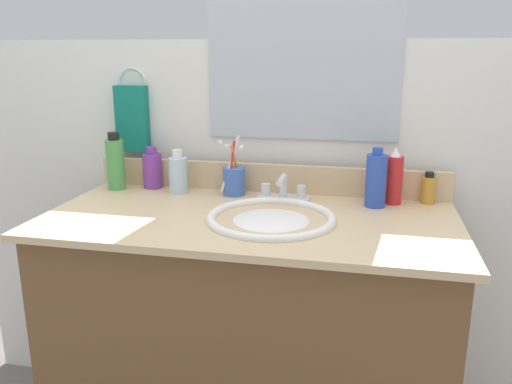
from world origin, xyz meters
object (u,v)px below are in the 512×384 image
at_px(hand_towel, 132,119).
at_px(bottle_oil_amber, 428,189).
at_px(bottle_toner_green, 115,163).
at_px(faucet, 283,192).
at_px(bottle_gel_clear, 178,174).
at_px(cup_blue_plastic, 234,180).
at_px(bottle_cream_purple, 152,170).
at_px(bottle_shampoo_blue, 376,180).
at_px(bottle_spray_red, 394,178).

relative_size(hand_towel, bottle_oil_amber, 2.29).
bearing_deg(bottle_toner_green, faucet, -2.03).
distance_m(bottle_gel_clear, cup_blue_plastic, 0.18).
xyz_separation_m(faucet, bottle_cream_purple, (-0.45, 0.06, 0.03)).
bearing_deg(cup_blue_plastic, bottle_shampoo_blue, -4.94).
xyz_separation_m(hand_towel, bottle_gel_clear, (0.19, -0.10, -0.16)).
bearing_deg(hand_towel, bottle_cream_purple, -32.36).
xyz_separation_m(hand_towel, cup_blue_plastic, (0.37, -0.08, -0.17)).
bearing_deg(bottle_oil_amber, bottle_toner_green, -177.58).
height_order(bottle_spray_red, bottle_toner_green, bottle_toner_green).
distance_m(faucet, bottle_gel_clear, 0.35).
bearing_deg(bottle_toner_green, bottle_oil_amber, 2.42).
relative_size(bottle_oil_amber, cup_blue_plastic, 0.51).
bearing_deg(bottle_cream_purple, hand_towel, 147.64).
height_order(hand_towel, bottle_cream_purple, hand_towel).
height_order(bottle_shampoo_blue, cup_blue_plastic, cup_blue_plastic).
height_order(hand_towel, bottle_gel_clear, hand_towel).
relative_size(bottle_spray_red, bottle_gel_clear, 1.21).
relative_size(bottle_gel_clear, bottle_toner_green, 0.74).
height_order(bottle_oil_amber, cup_blue_plastic, cup_blue_plastic).
distance_m(hand_towel, bottle_gel_clear, 0.27).
height_order(bottle_spray_red, bottle_cream_purple, bottle_spray_red).
bearing_deg(bottle_cream_purple, cup_blue_plastic, -5.77).
bearing_deg(bottle_cream_purple, bottle_oil_amber, 0.02).
xyz_separation_m(bottle_cream_purple, bottle_oil_amber, (0.88, 0.00, -0.02)).
xyz_separation_m(hand_towel, bottle_cream_purple, (0.09, -0.05, -0.16)).
xyz_separation_m(bottle_spray_red, bottle_oil_amber, (0.10, 0.02, -0.03)).
distance_m(bottle_gel_clear, bottle_oil_amber, 0.77).
distance_m(hand_towel, cup_blue_plastic, 0.42).
distance_m(bottle_cream_purple, bottle_toner_green, 0.12).
relative_size(hand_towel, bottle_shampoo_blue, 1.25).
xyz_separation_m(bottle_oil_amber, bottle_toner_green, (-0.99, -0.04, 0.04)).
bearing_deg(bottle_oil_amber, cup_blue_plastic, -177.17).
bearing_deg(bottle_toner_green, bottle_gel_clear, 0.33).
relative_size(hand_towel, bottle_toner_green, 1.17).
bearing_deg(bottle_toner_green, cup_blue_plastic, 1.80).
bearing_deg(bottle_gel_clear, bottle_toner_green, -179.67).
bearing_deg(bottle_oil_amber, bottle_cream_purple, -179.98).
xyz_separation_m(bottle_shampoo_blue, cup_blue_plastic, (-0.44, 0.04, -0.03)).
distance_m(bottle_oil_amber, bottle_toner_green, 0.99).
relative_size(faucet, bottle_cream_purple, 1.16).
bearing_deg(bottle_gel_clear, bottle_shampoo_blue, -2.46).
distance_m(bottle_gel_clear, bottle_toner_green, 0.22).
xyz_separation_m(bottle_oil_amber, cup_blue_plastic, (-0.59, -0.03, 0.00)).
distance_m(bottle_spray_red, bottle_gel_clear, 0.67).
distance_m(faucet, bottle_cream_purple, 0.45).
xyz_separation_m(hand_towel, bottle_oil_amber, (0.96, -0.05, -0.18)).
distance_m(bottle_cream_purple, bottle_oil_amber, 0.88).
xyz_separation_m(hand_towel, faucet, (0.54, -0.12, -0.19)).
height_order(bottle_cream_purple, bottle_toner_green, bottle_toner_green).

